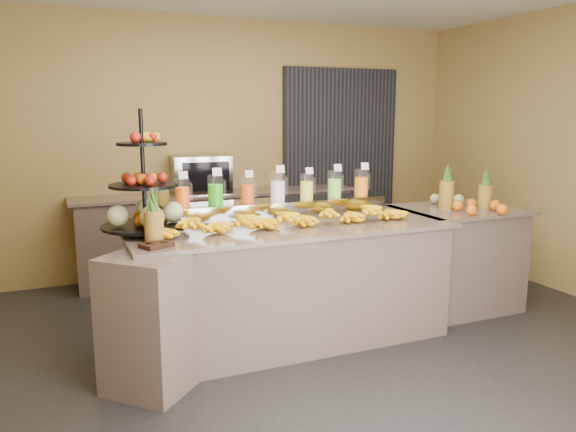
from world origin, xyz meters
TOP-DOWN VIEW (x-y plane):
  - ground at (0.00, 0.00)m, footprint 6.00×6.00m
  - room_envelope at (0.19, 0.79)m, footprint 6.04×5.02m
  - buffet_counter at (-0.12, 0.26)m, footprint 2.75×1.25m
  - right_counter at (1.70, 0.40)m, footprint 1.08×0.88m
  - back_ledge at (0.00, 2.25)m, footprint 3.10×0.55m
  - pitcher_tray at (0.01, 0.58)m, footprint 1.85×0.30m
  - juice_pitcher_orange_a at (-0.77, 0.58)m, footprint 0.12×0.12m
  - juice_pitcher_green at (-0.51, 0.58)m, footprint 0.12×0.13m
  - juice_pitcher_orange_b at (-0.25, 0.58)m, footprint 0.11×0.11m
  - juice_pitcher_milk at (0.01, 0.58)m, footprint 0.12×0.13m
  - juice_pitcher_lemon at (0.27, 0.58)m, footprint 0.11×0.12m
  - juice_pitcher_lime at (0.53, 0.58)m, footprint 0.12×0.12m
  - juice_pitcher_orange_c at (0.79, 0.58)m, footprint 0.12×0.12m
  - banana_heap at (-0.08, 0.22)m, footprint 2.05×0.19m
  - fruit_stand at (-1.03, 0.44)m, footprint 0.77×0.77m
  - condiment_caddy at (-1.08, -0.04)m, footprint 0.23×0.21m
  - pineapple_left_a at (-1.07, 0.09)m, footprint 0.13×0.13m
  - pineapple_left_b at (-0.89, 0.79)m, footprint 0.13×0.13m
  - right_fruit_pile at (1.72, 0.24)m, footprint 0.48×0.46m
  - oven_warmer at (-0.20, 2.25)m, footprint 0.64×0.47m

SIDE VIEW (x-z plane):
  - ground at x=0.00m, z-range 0.00..0.00m
  - buffet_counter at x=-0.12m, z-range 0.00..0.93m
  - back_ledge at x=0.00m, z-range 0.00..0.93m
  - right_counter at x=1.70m, z-range 0.00..0.93m
  - condiment_caddy at x=-1.08m, z-range 0.93..0.96m
  - pitcher_tray at x=0.01m, z-range 0.93..1.08m
  - banana_heap at x=-0.08m, z-range 0.92..1.09m
  - right_fruit_pile at x=1.72m, z-range 0.88..1.14m
  - pineapple_left_a at x=-1.07m, z-range 0.88..1.25m
  - pineapple_left_b at x=-0.89m, z-range 0.88..1.29m
  - oven_warmer at x=-0.20m, z-range 0.93..1.33m
  - fruit_stand at x=-1.03m, z-range 0.71..1.59m
  - juice_pitcher_orange_b at x=-0.25m, z-range 1.04..1.30m
  - juice_pitcher_lemon at x=0.27m, z-range 1.04..1.31m
  - juice_pitcher_orange_a at x=-0.77m, z-range 1.03..1.32m
  - juice_pitcher_lime at x=0.53m, z-range 1.03..1.32m
  - juice_pitcher_orange_c at x=0.79m, z-range 1.03..1.32m
  - juice_pitcher_green at x=-0.51m, z-range 1.03..1.33m
  - juice_pitcher_milk at x=0.01m, z-range 1.03..1.33m
  - room_envelope at x=0.19m, z-range 0.47..3.29m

